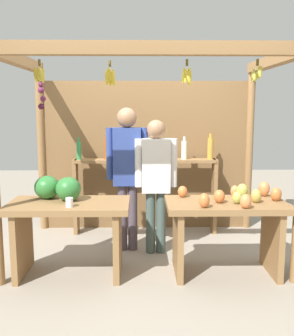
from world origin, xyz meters
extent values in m
plane|color=gray|center=(0.00, 0.00, 0.00)|extent=(12.00, 12.00, 0.00)
cylinder|color=olive|center=(-1.42, 0.89, 1.13)|extent=(0.10, 0.10, 2.25)
cylinder|color=olive|center=(1.42, 0.89, 1.13)|extent=(0.10, 0.10, 2.25)
cube|color=olive|center=(0.00, -0.89, 2.19)|extent=(2.95, 0.12, 0.12)
cube|color=olive|center=(-1.42, 0.00, 2.19)|extent=(0.12, 1.87, 0.12)
cube|color=olive|center=(1.42, 0.00, 2.19)|extent=(0.12, 1.87, 0.12)
cube|color=brown|center=(0.00, 0.91, 1.01)|extent=(2.85, 0.04, 2.03)
cylinder|color=brown|center=(-0.36, -0.69, 2.08)|extent=(0.02, 0.02, 0.06)
ellipsoid|color=gold|center=(-0.33, -0.69, 1.96)|extent=(0.04, 0.09, 0.15)
ellipsoid|color=gold|center=(-0.34, -0.67, 1.95)|extent=(0.05, 0.05, 0.15)
ellipsoid|color=gold|center=(-0.35, -0.66, 1.96)|extent=(0.08, 0.04, 0.15)
ellipsoid|color=gold|center=(-0.38, -0.67, 1.95)|extent=(0.06, 0.07, 0.15)
ellipsoid|color=gold|center=(-0.39, -0.69, 1.96)|extent=(0.04, 0.08, 0.15)
ellipsoid|color=gold|center=(-0.37, -0.70, 1.96)|extent=(0.05, 0.06, 0.15)
ellipsoid|color=gold|center=(-0.36, -0.71, 1.98)|extent=(0.06, 0.04, 0.15)
ellipsoid|color=gold|center=(-0.33, -0.71, 1.94)|extent=(0.06, 0.06, 0.15)
cylinder|color=brown|center=(0.36, -0.77, 2.08)|extent=(0.02, 0.02, 0.06)
ellipsoid|color=yellow|center=(0.38, -0.77, 1.94)|extent=(0.04, 0.08, 0.15)
ellipsoid|color=yellow|center=(0.36, -0.73, 1.98)|extent=(0.09, 0.05, 0.15)
ellipsoid|color=yellow|center=(0.33, -0.76, 1.97)|extent=(0.07, 0.09, 0.15)
ellipsoid|color=yellow|center=(0.34, -0.79, 1.97)|extent=(0.05, 0.06, 0.15)
ellipsoid|color=yellow|center=(0.36, -0.80, 1.96)|extent=(0.08, 0.05, 0.15)
cylinder|color=brown|center=(-1.00, -0.74, 2.08)|extent=(0.02, 0.02, 0.06)
ellipsoid|color=gold|center=(-0.97, -0.75, 1.96)|extent=(0.04, 0.06, 0.12)
ellipsoid|color=gold|center=(-0.98, -0.73, 1.97)|extent=(0.07, 0.07, 0.13)
ellipsoid|color=gold|center=(-0.99, -0.70, 1.98)|extent=(0.07, 0.04, 0.13)
ellipsoid|color=gold|center=(-1.02, -0.71, 1.97)|extent=(0.06, 0.06, 0.13)
ellipsoid|color=gold|center=(-1.02, -0.74, 1.98)|extent=(0.04, 0.07, 0.13)
ellipsoid|color=gold|center=(-1.03, -0.76, 1.98)|extent=(0.04, 0.05, 0.13)
ellipsoid|color=gold|center=(-1.01, -0.76, 1.97)|extent=(0.08, 0.06, 0.13)
ellipsoid|color=gold|center=(-0.99, -0.77, 1.99)|extent=(0.07, 0.05, 0.13)
ellipsoid|color=gold|center=(-0.98, -0.76, 1.97)|extent=(0.05, 0.06, 0.13)
cylinder|color=brown|center=(1.00, -0.80, 2.08)|extent=(0.02, 0.02, 0.06)
ellipsoid|color=#D1CC4C|center=(1.03, -0.80, 2.00)|extent=(0.04, 0.06, 0.12)
ellipsoid|color=#D1CC4C|center=(1.01, -0.77, 1.96)|extent=(0.07, 0.05, 0.12)
ellipsoid|color=#D1CC4C|center=(0.97, -0.78, 1.96)|extent=(0.05, 0.05, 0.12)
ellipsoid|color=#D1CC4C|center=(0.96, -0.82, 1.97)|extent=(0.05, 0.05, 0.12)
ellipsoid|color=#D1CC4C|center=(1.01, -0.84, 1.99)|extent=(0.06, 0.04, 0.12)
cylinder|color=#4C422D|center=(-1.04, -0.47, 1.84)|extent=(0.01, 0.01, 0.55)
sphere|color=#47142D|center=(-1.06, -0.45, 2.03)|extent=(0.06, 0.06, 0.06)
sphere|color=#47142D|center=(-1.06, -0.47, 1.97)|extent=(0.07, 0.07, 0.07)
sphere|color=#601E42|center=(-1.06, -0.45, 1.90)|extent=(0.06, 0.06, 0.06)
sphere|color=#601E42|center=(-1.06, -0.47, 1.85)|extent=(0.06, 0.06, 0.06)
sphere|color=#601E42|center=(-1.04, -0.50, 1.76)|extent=(0.06, 0.06, 0.06)
sphere|color=#47142D|center=(-1.07, -0.47, 1.69)|extent=(0.06, 0.06, 0.06)
cube|color=olive|center=(-0.78, -0.66, 0.72)|extent=(1.20, 0.64, 0.06)
cube|color=olive|center=(-1.26, -0.66, 0.34)|extent=(0.06, 0.58, 0.69)
cube|color=olive|center=(-0.30, -0.66, 0.34)|extent=(0.06, 0.58, 0.69)
ellipsoid|color=#2D7533|center=(-0.80, -0.59, 0.87)|extent=(0.31, 0.31, 0.24)
ellipsoid|color=#2D7533|center=(-1.03, -0.49, 0.87)|extent=(0.34, 0.34, 0.24)
cylinder|color=white|center=(-0.74, -0.84, 0.79)|extent=(0.07, 0.07, 0.09)
cube|color=olive|center=(0.78, -0.66, 0.72)|extent=(1.20, 0.64, 0.06)
cube|color=olive|center=(0.30, -0.66, 0.34)|extent=(0.06, 0.58, 0.69)
cube|color=olive|center=(1.26, -0.66, 0.34)|extent=(0.06, 0.58, 0.69)
ellipsoid|color=#A8B24C|center=(0.87, -0.74, 0.81)|extent=(0.11, 0.11, 0.12)
ellipsoid|color=#CC7038|center=(1.29, -0.63, 0.81)|extent=(0.15, 0.15, 0.14)
ellipsoid|color=#CC7038|center=(0.70, -0.70, 0.81)|extent=(0.15, 0.15, 0.13)
ellipsoid|color=#CC7038|center=(0.53, -0.89, 0.81)|extent=(0.13, 0.13, 0.14)
ellipsoid|color=#B79E47|center=(1.07, -0.70, 0.81)|extent=(0.12, 0.12, 0.13)
ellipsoid|color=#CC7038|center=(0.37, -0.45, 0.81)|extent=(0.13, 0.13, 0.12)
ellipsoid|color=#E07F47|center=(1.24, -0.41, 0.82)|extent=(0.17, 0.17, 0.16)
ellipsoid|color=#E07F47|center=(0.92, -0.44, 0.81)|extent=(0.13, 0.13, 0.12)
ellipsoid|color=#E07F47|center=(0.91, -0.92, 0.81)|extent=(0.14, 0.14, 0.13)
ellipsoid|color=#A8B24C|center=(0.99, -0.49, 0.82)|extent=(0.14, 0.14, 0.15)
cube|color=olive|center=(-0.94, 0.66, 0.50)|extent=(0.05, 0.20, 1.00)
cube|color=olive|center=(0.92, 0.66, 0.50)|extent=(0.05, 0.20, 1.00)
cube|color=olive|center=(-0.01, 0.66, 0.98)|extent=(1.85, 0.22, 0.04)
cylinder|color=#338C4C|center=(-0.88, 0.66, 1.12)|extent=(0.06, 0.06, 0.23)
cylinder|color=#338C4C|center=(-0.88, 0.66, 1.26)|extent=(0.03, 0.03, 0.06)
cylinder|color=#994C1E|center=(-0.52, 0.66, 1.13)|extent=(0.06, 0.06, 0.26)
cylinder|color=#994C1E|center=(-0.52, 0.66, 1.29)|extent=(0.03, 0.03, 0.06)
cylinder|color=#338C4C|center=(-0.19, 0.66, 1.12)|extent=(0.07, 0.07, 0.23)
cylinder|color=#338C4C|center=(-0.19, 0.66, 1.26)|extent=(0.03, 0.03, 0.06)
cylinder|color=silver|center=(0.16, 0.66, 1.15)|extent=(0.08, 0.08, 0.29)
cylinder|color=silver|center=(0.16, 0.66, 1.32)|extent=(0.03, 0.03, 0.06)
cylinder|color=silver|center=(0.50, 0.66, 1.12)|extent=(0.07, 0.07, 0.24)
cylinder|color=silver|center=(0.50, 0.66, 1.27)|extent=(0.03, 0.03, 0.06)
cylinder|color=gold|center=(0.85, 0.66, 1.14)|extent=(0.08, 0.08, 0.28)
cylinder|color=gold|center=(0.85, 0.66, 1.31)|extent=(0.03, 0.03, 0.06)
cylinder|color=#4E434E|center=(-0.29, 0.03, 0.39)|extent=(0.11, 0.11, 0.79)
cylinder|color=#4E434E|center=(-0.17, 0.03, 0.39)|extent=(0.11, 0.11, 0.79)
cube|color=#2D428C|center=(-0.23, 0.03, 1.12)|extent=(0.32, 0.19, 0.66)
cylinder|color=#2D428C|center=(-0.43, 0.03, 1.15)|extent=(0.08, 0.08, 0.60)
cylinder|color=#2D428C|center=(-0.03, 0.03, 1.15)|extent=(0.08, 0.08, 0.60)
sphere|color=#997051|center=(-0.23, 0.03, 1.56)|extent=(0.23, 0.23, 0.23)
cylinder|color=#445853|center=(0.04, -0.07, 0.36)|extent=(0.11, 0.11, 0.72)
cylinder|color=#445853|center=(0.16, -0.07, 0.36)|extent=(0.11, 0.11, 0.72)
cube|color=white|center=(0.10, -0.07, 1.03)|extent=(0.32, 0.19, 0.61)
cylinder|color=white|center=(-0.10, -0.07, 1.06)|extent=(0.08, 0.08, 0.55)
cylinder|color=white|center=(0.30, -0.07, 1.06)|extent=(0.08, 0.08, 0.55)
sphere|color=#997051|center=(0.10, -0.07, 1.44)|extent=(0.21, 0.21, 0.21)
camera|label=1|loc=(-0.07, -4.47, 1.68)|focal=42.04mm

